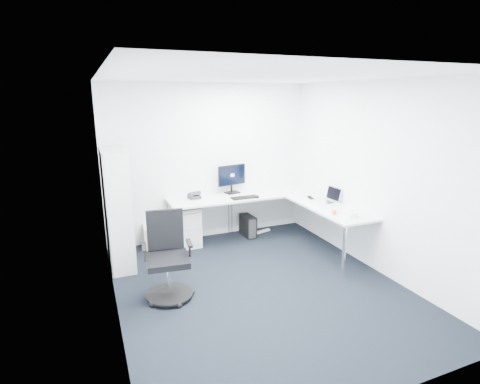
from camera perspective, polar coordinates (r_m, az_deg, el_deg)
name	(u,v)px	position (r m, az deg, el deg)	size (l,w,h in m)	color
ground	(260,287)	(5.15, 3.03, -14.31)	(4.20, 4.20, 0.00)	black
ceiling	(263,76)	(4.52, 3.50, 17.24)	(4.20, 4.20, 0.00)	white
wall_back	(209,162)	(6.57, -4.74, 4.53)	(3.60, 0.02, 2.70)	white
wall_front	(384,253)	(3.00, 21.09, -8.65)	(3.60, 0.02, 2.70)	white
wall_left	(109,205)	(4.22, -19.36, -1.89)	(0.02, 4.20, 2.70)	white
wall_right	(375,178)	(5.66, 19.92, 2.09)	(0.02, 4.20, 2.70)	white
l_desk	(254,222)	(6.37, 2.12, -4.62)	(2.72, 1.52, 0.79)	silver
drawer_pedestal	(185,225)	(6.45, -8.39, -5.04)	(0.45, 0.55, 0.68)	silver
bookshelf	(117,209)	(5.75, -18.18, -2.42)	(0.34, 0.88, 1.76)	silver
task_chair	(168,258)	(4.75, -10.94, -9.80)	(0.61, 0.61, 1.09)	black
black_pc_tower	(248,226)	(6.81, 1.22, -5.16)	(0.17, 0.39, 0.38)	black
beige_pc_tower	(149,237)	(6.48, -13.65, -6.61)	(0.18, 0.41, 0.39)	beige
power_strip	(263,231)	(7.05, 3.48, -5.98)	(0.32, 0.05, 0.04)	white
monitor	(232,179)	(6.61, -1.21, 2.03)	(0.55, 0.17, 0.52)	black
black_keyboard	(245,198)	(6.34, 0.72, -0.85)	(0.46, 0.16, 0.02)	black
mouse	(257,197)	(6.38, 2.56, -0.72)	(0.06, 0.10, 0.03)	black
desk_phone	(194,195)	(6.35, -6.99, -0.43)	(0.18, 0.18, 0.13)	#272729
laptop	(323,195)	(6.21, 12.61, -0.47)	(0.35, 0.34, 0.24)	silver
white_keyboard	(311,206)	(5.98, 10.71, -2.09)	(0.11, 0.39, 0.01)	white
headphones	(311,197)	(6.43, 10.71, -0.78)	(0.11, 0.17, 0.05)	black
orange_fruit	(334,212)	(5.66, 14.18, -2.95)	(0.07, 0.07, 0.07)	orange
tissue_box	(350,214)	(5.61, 16.45, -3.18)	(0.12, 0.24, 0.08)	white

